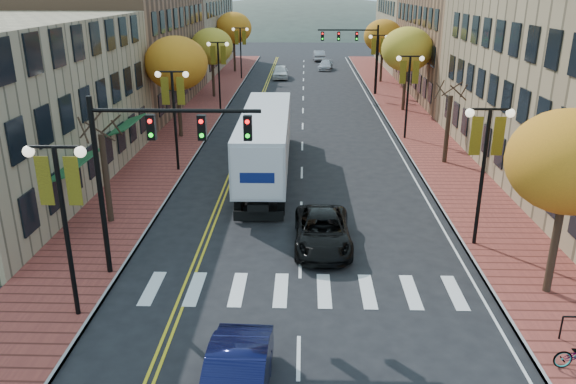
{
  "coord_description": "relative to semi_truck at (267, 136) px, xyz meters",
  "views": [
    {
      "loc": [
        0.09,
        -16.23,
        10.57
      ],
      "look_at": [
        -0.57,
        6.58,
        2.2
      ],
      "focal_mm": 35.0,
      "sensor_mm": 36.0,
      "label": 1
    }
  ],
  "objects": [
    {
      "name": "building_right_far",
      "position": [
        20.58,
        48.3,
        3.18
      ],
      "size": [
        15.0,
        20.0,
        11.0
      ],
      "primitive_type": "cube",
      "color": "#9E8966",
      "rests_on": "ground"
    },
    {
      "name": "lamp_left_d",
      "position": [
        -5.42,
        36.3,
        1.97
      ],
      "size": [
        1.96,
        0.36,
        6.05
      ],
      "color": "black",
      "rests_on": "ground"
    },
    {
      "name": "building_left_far",
      "position": [
        -14.92,
        45.3,
        2.43
      ],
      "size": [
        12.0,
        26.0,
        9.5
      ],
      "primitive_type": "cube",
      "color": "#9E8966",
      "rests_on": "ground"
    },
    {
      "name": "tree_right_d",
      "position": [
        11.08,
        34.3,
        2.96
      ],
      "size": [
        4.35,
        4.35,
        7.0
      ],
      "color": "#382619",
      "rests_on": "sidewalk_right"
    },
    {
      "name": "lamp_left_a",
      "position": [
        -5.42,
        -15.7,
        1.97
      ],
      "size": [
        1.96,
        0.36,
        6.05
      ],
      "color": "black",
      "rests_on": "ground"
    },
    {
      "name": "black_suv",
      "position": [
        3.02,
        -9.91,
        -1.61
      ],
      "size": [
        2.41,
        5.16,
        1.43
      ],
      "primitive_type": "imported",
      "rotation": [
        0.0,
        0.0,
        0.01
      ],
      "color": "black",
      "rests_on": "ground"
    },
    {
      "name": "tree_right_a",
      "position": [
        11.08,
        -13.7,
        2.73
      ],
      "size": [
        4.16,
        4.16,
        6.69
      ],
      "color": "#382619",
      "rests_on": "sidewalk_right"
    },
    {
      "name": "building_right_mid",
      "position": [
        20.58,
        26.3,
        2.68
      ],
      "size": [
        15.0,
        24.0,
        10.0
      ],
      "primitive_type": "cube",
      "color": "brown",
      "rests_on": "ground"
    },
    {
      "name": "traffic_mast_far",
      "position": [
        7.56,
        26.29,
        2.6
      ],
      "size": [
        6.1,
        0.34,
        7.0
      ],
      "color": "black",
      "rests_on": "ground"
    },
    {
      "name": "car_far_oncoming",
      "position": [
        4.37,
        54.8,
        -1.57
      ],
      "size": [
        1.85,
        4.68,
        1.52
      ],
      "primitive_type": "imported",
      "rotation": [
        0.0,
        0.0,
        3.2
      ],
      "color": "#A4A3AB",
      "rests_on": "ground"
    },
    {
      "name": "navy_sedan",
      "position": [
        0.45,
        -19.89,
        -1.55
      ],
      "size": [
        1.75,
        4.72,
        1.54
      ],
      "primitive_type": "imported",
      "rotation": [
        0.0,
        0.0,
        -0.03
      ],
      "color": "black",
      "rests_on": "ground"
    },
    {
      "name": "lamp_left_b",
      "position": [
        -5.42,
        0.3,
        1.97
      ],
      "size": [
        1.96,
        0.36,
        6.05
      ],
      "color": "black",
      "rests_on": "ground"
    },
    {
      "name": "car_far_silver",
      "position": [
        5.03,
        44.99,
        -1.71
      ],
      "size": [
        2.28,
        4.44,
        1.23
      ],
      "primitive_type": "imported",
      "rotation": [
        0.0,
        0.0,
        -0.14
      ],
      "color": "#B6B7BF",
      "rests_on": "ground"
    },
    {
      "name": "ground",
      "position": [
        2.08,
        -15.7,
        -2.32
      ],
      "size": [
        200.0,
        200.0,
        0.0
      ],
      "primitive_type": "plane",
      "color": "black",
      "rests_on": "ground"
    },
    {
      "name": "tree_left_b",
      "position": [
        -6.92,
        8.3,
        3.12
      ],
      "size": [
        4.48,
        4.48,
        7.21
      ],
      "color": "#382619",
      "rests_on": "sidewalk_left"
    },
    {
      "name": "lamp_right_c",
      "position": [
        9.58,
        26.3,
        1.97
      ],
      "size": [
        1.96,
        0.36,
        6.05
      ],
      "color": "black",
      "rests_on": "ground"
    },
    {
      "name": "tree_right_c",
      "position": [
        11.08,
        18.3,
        3.12
      ],
      "size": [
        4.48,
        4.48,
        7.21
      ],
      "color": "#382619",
      "rests_on": "sidewalk_right"
    },
    {
      "name": "tree_left_d",
      "position": [
        -6.92,
        42.3,
        3.28
      ],
      "size": [
        4.61,
        4.61,
        7.42
      ],
      "color": "#382619",
      "rests_on": "sidewalk_left"
    },
    {
      "name": "lamp_right_a",
      "position": [
        9.58,
        -9.7,
        1.97
      ],
      "size": [
        1.96,
        0.36,
        6.05
      ],
      "color": "black",
      "rests_on": "ground"
    },
    {
      "name": "tree_left_a",
      "position": [
        -6.92,
        -7.7,
        -0.07
      ],
      "size": [
        0.28,
        0.28,
        4.2
      ],
      "color": "#382619",
      "rests_on": "sidewalk_left"
    },
    {
      "name": "building_left_mid",
      "position": [
        -14.92,
        20.3,
        3.18
      ],
      "size": [
        12.0,
        24.0,
        11.0
      ],
      "primitive_type": "cube",
      "color": "brown",
      "rests_on": "ground"
    },
    {
      "name": "sidewalk_right",
      "position": [
        11.08,
        16.8,
        -2.25
      ],
      "size": [
        4.0,
        85.0,
        0.15
      ],
      "primitive_type": "cube",
      "color": "brown",
      "rests_on": "ground"
    },
    {
      "name": "lamp_left_c",
      "position": [
        -5.42,
        18.3,
        1.97
      ],
      "size": [
        1.96,
        0.36,
        6.05
      ],
      "color": "black",
      "rests_on": "ground"
    },
    {
      "name": "tree_right_b",
      "position": [
        11.08,
        2.3,
        -0.07
      ],
      "size": [
        0.28,
        0.28,
        4.2
      ],
      "color": "#382619",
      "rests_on": "sidewalk_right"
    },
    {
      "name": "semi_truck",
      "position": [
        0.0,
        0.0,
        0.0
      ],
      "size": [
        2.7,
        15.93,
        3.98
      ],
      "rotation": [
        0.0,
        0.0,
        0.01
      ],
      "color": "black",
      "rests_on": "ground"
    },
    {
      "name": "tree_left_c",
      "position": [
        -6.92,
        24.3,
        2.73
      ],
      "size": [
        4.16,
        4.16,
        6.69
      ],
      "color": "#382619",
      "rests_on": "sidewalk_left"
    },
    {
      "name": "car_far_white",
      "position": [
        -0.75,
        37.2,
        -1.53
      ],
      "size": [
        1.97,
        4.71,
        1.59
      ],
      "primitive_type": "imported",
      "rotation": [
        0.0,
        0.0,
        0.02
      ],
      "color": "white",
      "rests_on": "ground"
    },
    {
      "name": "sidewalk_left",
      "position": [
        -6.92,
        16.8,
        -2.25
      ],
      "size": [
        4.0,
        85.0,
        0.15
      ],
      "primitive_type": "cube",
      "color": "brown",
      "rests_on": "ground"
    },
    {
      "name": "lamp_right_b",
      "position": [
        9.58,
        8.3,
        1.97
      ],
      "size": [
        1.96,
        0.36,
        6.05
      ],
      "color": "black",
      "rests_on": "ground"
    },
    {
      "name": "traffic_mast_near",
      "position": [
        -3.4,
        -12.71,
        2.6
      ],
      "size": [
        6.1,
        0.35,
        7.0
      ],
      "color": "black",
      "rests_on": "ground"
    }
  ]
}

